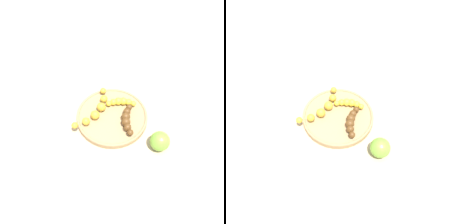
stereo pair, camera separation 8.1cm
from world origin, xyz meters
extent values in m
plane|color=tan|center=(0.00, 0.00, 0.00)|extent=(2.40, 2.40, 0.00)
cylinder|color=#A08259|center=(0.00, 0.00, 0.01)|extent=(0.27, 0.27, 0.02)
torus|color=#A08259|center=(0.00, 0.00, 0.02)|extent=(0.27, 0.27, 0.01)
sphere|color=gold|center=(-0.12, 0.08, 0.04)|extent=(0.02, 0.02, 0.02)
sphere|color=gold|center=(-0.08, 0.06, 0.04)|extent=(0.03, 0.03, 0.03)
sphere|color=gold|center=(-0.04, 0.05, 0.04)|extent=(0.03, 0.03, 0.03)
sphere|color=gold|center=(0.00, 0.05, 0.04)|extent=(0.03, 0.03, 0.03)
sphere|color=gold|center=(0.04, 0.06, 0.04)|extent=(0.03, 0.03, 0.03)
sphere|color=gold|center=(0.07, 0.09, 0.04)|extent=(0.02, 0.02, 0.02)
sphere|color=#593819|center=(0.05, -0.04, 0.04)|extent=(0.02, 0.02, 0.02)
sphere|color=#593819|center=(0.03, -0.05, 0.04)|extent=(0.03, 0.03, 0.03)
sphere|color=#593819|center=(0.01, -0.05, 0.04)|extent=(0.03, 0.03, 0.03)
sphere|color=#593819|center=(-0.01, -0.06, 0.04)|extent=(0.03, 0.03, 0.03)
sphere|color=#593819|center=(-0.03, -0.08, 0.04)|extent=(0.03, 0.03, 0.03)
sphere|color=#593819|center=(-0.04, -0.10, 0.04)|extent=(0.02, 0.02, 0.02)
sphere|color=yellow|center=(0.08, -0.05, 0.03)|extent=(0.02, 0.02, 0.02)
sphere|color=yellow|center=(0.08, -0.03, 0.03)|extent=(0.02, 0.02, 0.02)
sphere|color=yellow|center=(0.07, -0.01, 0.03)|extent=(0.03, 0.03, 0.03)
sphere|color=yellow|center=(0.06, 0.01, 0.03)|extent=(0.03, 0.03, 0.03)
sphere|color=yellow|center=(0.05, 0.02, 0.03)|extent=(0.02, 0.02, 0.02)
sphere|color=yellow|center=(0.03, 0.03, 0.03)|extent=(0.02, 0.02, 0.02)
sphere|color=#72B238|center=(-0.02, -0.20, 0.03)|extent=(0.07, 0.07, 0.07)
camera|label=1|loc=(-0.42, -0.26, 0.69)|focal=35.51mm
camera|label=2|loc=(-0.37, -0.33, 0.69)|focal=35.51mm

